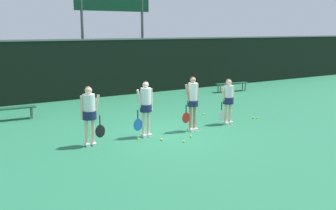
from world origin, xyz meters
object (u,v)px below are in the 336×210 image
scoreboard (113,6)px  tennis_ball_3 (138,139)px  player_0 (89,111)px  bench_courtside (11,110)px  tennis_ball_1 (253,118)px  tennis_ball_4 (203,114)px  bench_far (232,84)px  player_1 (146,104)px  tennis_ball_2 (162,140)px  tennis_ball_0 (99,127)px  player_3 (228,98)px  tennis_ball_5 (191,136)px  tennis_ball_6 (184,141)px  tennis_ball_7 (257,118)px  player_2 (193,99)px

scoreboard → tennis_ball_3: bearing=-110.2°
player_0 → bench_courtside: bearing=112.5°
tennis_ball_1 → tennis_ball_4: size_ratio=1.00×
scoreboard → bench_far: bearing=-30.5°
tennis_ball_3 → bench_far: bearing=33.3°
player_1 → tennis_ball_2: (0.18, -0.66, -1.00)m
bench_far → tennis_ball_0: (-9.14, -3.68, -0.37)m
tennis_ball_1 → player_1: bearing=-178.9°
player_1 → tennis_ball_1: player_1 is taller
bench_courtside → tennis_ball_0: size_ratio=25.97×
player_3 → tennis_ball_5: (-2.14, -0.77, -0.91)m
player_3 → tennis_ball_1: player_3 is taller
tennis_ball_6 → tennis_ball_7: same height
tennis_ball_2 → tennis_ball_7: size_ratio=1.07×
player_1 → tennis_ball_2: player_1 is taller
bench_courtside → tennis_ball_3: bearing=-57.9°
tennis_ball_5 → tennis_ball_4: bearing=46.2°
tennis_ball_4 → tennis_ball_3: bearing=-155.1°
bench_far → player_1: size_ratio=1.12×
player_0 → tennis_ball_2: size_ratio=24.67×
tennis_ball_1 → tennis_ball_6: tennis_ball_1 is taller
bench_far → player_1: player_1 is taller
tennis_ball_3 → tennis_ball_4: 4.20m
tennis_ball_2 → tennis_ball_3: tennis_ball_2 is taller
player_2 → tennis_ball_5: player_2 is taller
tennis_ball_1 → tennis_ball_5: bearing=-165.6°
scoreboard → player_2: size_ratio=3.15×
bench_far → tennis_ball_6: size_ratio=30.01×
tennis_ball_0 → tennis_ball_6: bearing=-64.0°
player_0 → tennis_ball_7: (6.58, -0.02, -0.99)m
scoreboard → tennis_ball_0: bearing=-118.4°
tennis_ball_0 → tennis_ball_1: (5.48, -1.76, 0.00)m
tennis_ball_5 → tennis_ball_0: bearing=126.4°
player_1 → tennis_ball_0: (-0.82, 1.85, -1.00)m
tennis_ball_3 → tennis_ball_6: (1.02, -0.97, 0.00)m
tennis_ball_2 → tennis_ball_6: tennis_ball_2 is taller
player_1 → tennis_ball_3: size_ratio=27.10×
tennis_ball_2 → tennis_ball_0: bearing=111.9°
tennis_ball_1 → tennis_ball_3: bearing=-176.8°
tennis_ball_4 → tennis_ball_6: bearing=-135.5°
bench_courtside → tennis_ball_5: 6.92m
bench_courtside → tennis_ball_6: (3.76, -5.79, -0.37)m
tennis_ball_6 → tennis_ball_7: 4.27m
player_0 → tennis_ball_2: 2.33m
tennis_ball_0 → tennis_ball_1: bearing=-17.8°
player_3 → tennis_ball_6: (-2.64, -1.12, -0.91)m
player_1 → tennis_ball_1: 4.77m
player_1 → tennis_ball_7: (4.76, -0.02, -1.00)m
bench_far → tennis_ball_1: bearing=-117.1°
player_2 → tennis_ball_1: (3.00, 0.26, -1.03)m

